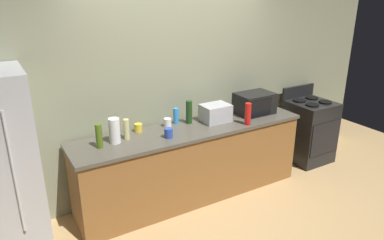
# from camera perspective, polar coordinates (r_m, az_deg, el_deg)

# --- Properties ---
(ground_plane) EXTENTS (8.00, 8.00, 0.00)m
(ground_plane) POSITION_cam_1_polar(r_m,az_deg,el_deg) (4.29, 2.80, -14.26)
(ground_plane) COLOR tan
(back_wall) EXTENTS (6.40, 0.10, 2.70)m
(back_wall) POSITION_cam_1_polar(r_m,az_deg,el_deg) (4.37, -2.74, 5.91)
(back_wall) COLOR gray
(back_wall) RESTS_ON ground_plane
(counter_run) EXTENTS (2.84, 0.64, 0.90)m
(counter_run) POSITION_cam_1_polar(r_m,az_deg,el_deg) (4.36, 0.00, -6.79)
(counter_run) COLOR brown
(counter_run) RESTS_ON ground_plane
(stove_range) EXTENTS (0.60, 0.61, 1.08)m
(stove_range) POSITION_cam_1_polar(r_m,az_deg,el_deg) (5.55, 18.09, -1.60)
(stove_range) COLOR black
(stove_range) RESTS_ON ground_plane
(microwave) EXTENTS (0.48, 0.35, 0.27)m
(microwave) POSITION_cam_1_polar(r_m,az_deg,el_deg) (4.70, 9.92, 2.64)
(microwave) COLOR black
(microwave) RESTS_ON counter_run
(toaster_oven) EXTENTS (0.34, 0.26, 0.21)m
(toaster_oven) POSITION_cam_1_polar(r_m,az_deg,el_deg) (4.37, 3.75, 1.14)
(toaster_oven) COLOR #B7BABF
(toaster_oven) RESTS_ON counter_run
(paper_towel_roll) EXTENTS (0.12, 0.12, 0.27)m
(paper_towel_roll) POSITION_cam_1_polar(r_m,az_deg,el_deg) (3.82, -12.25, -1.68)
(paper_towel_roll) COLOR white
(paper_towel_roll) RESTS_ON counter_run
(bottle_spray_cleaner) EXTENTS (0.06, 0.06, 0.19)m
(bottle_spray_cleaner) POSITION_cam_1_polar(r_m,az_deg,el_deg) (4.28, -2.57, 0.65)
(bottle_spray_cleaner) COLOR #338CE5
(bottle_spray_cleaner) RESTS_ON counter_run
(bottle_hot_sauce) EXTENTS (0.07, 0.07, 0.27)m
(bottle_hot_sauce) POSITION_cam_1_polar(r_m,az_deg,el_deg) (4.29, 8.89, 0.96)
(bottle_hot_sauce) COLOR red
(bottle_hot_sauce) RESTS_ON counter_run
(bottle_olive_oil) EXTENTS (0.07, 0.07, 0.26)m
(bottle_olive_oil) POSITION_cam_1_polar(r_m,az_deg,el_deg) (3.74, -14.61, -2.49)
(bottle_olive_oil) COLOR #4C6B19
(bottle_olive_oil) RESTS_ON counter_run
(bottle_wine) EXTENTS (0.08, 0.08, 0.28)m
(bottle_wine) POSITION_cam_1_polar(r_m,az_deg,el_deg) (4.28, -0.48, 1.28)
(bottle_wine) COLOR #1E3F19
(bottle_wine) RESTS_ON counter_run
(bottle_vinegar) EXTENTS (0.06, 0.06, 0.23)m
(bottle_vinegar) POSITION_cam_1_polar(r_m,az_deg,el_deg) (3.89, -10.40, -1.47)
(bottle_vinegar) COLOR beige
(bottle_vinegar) RESTS_ON counter_run
(mug_yellow) EXTENTS (0.09, 0.09, 0.09)m
(mug_yellow) POSITION_cam_1_polar(r_m,az_deg,el_deg) (4.10, -8.56, -1.23)
(mug_yellow) COLOR yellow
(mug_yellow) RESTS_ON counter_run
(mug_blue) EXTENTS (0.09, 0.09, 0.11)m
(mug_blue) POSITION_cam_1_polar(r_m,az_deg,el_deg) (3.90, -3.76, -2.08)
(mug_blue) COLOR #2D4CB2
(mug_blue) RESTS_ON counter_run
(mug_white) EXTENTS (0.09, 0.09, 0.10)m
(mug_white) POSITION_cam_1_polar(r_m,az_deg,el_deg) (4.21, -3.91, -0.40)
(mug_white) COLOR white
(mug_white) RESTS_ON counter_run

